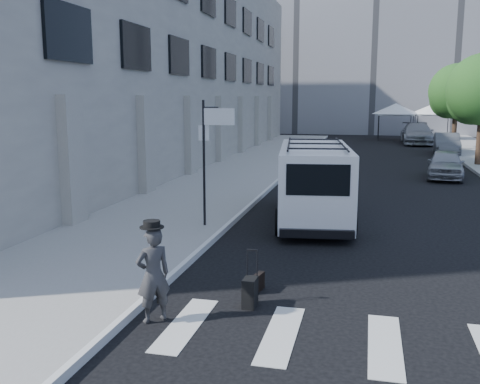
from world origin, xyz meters
The scene contains 16 objects.
ground centered at (0.00, 0.00, 0.00)m, with size 120.00×120.00×0.00m, color black.
sidewalk_left centered at (-4.25, 16.00, 0.07)m, with size 4.50×48.00×0.15m, color gray.
building_left centered at (-11.50, 18.00, 6.00)m, with size 10.00×44.00×12.00m, color gray.
building_far centered at (2.00, 50.00, 12.50)m, with size 22.00×12.00×25.00m, color slate.
sign_pole centered at (-2.36, 3.20, 2.65)m, with size 1.03×0.07×3.50m.
tree_near centered at (7.50, 20.15, 3.97)m, with size 3.80×3.83×6.03m.
tree_far centered at (7.50, 29.15, 3.97)m, with size 3.80×3.83×6.03m.
tent_left centered at (4.00, 38.00, 2.71)m, with size 4.00×4.00×3.20m.
tent_right centered at (7.20, 38.50, 2.71)m, with size 4.00×4.00×3.20m.
businessman centered at (-1.56, -3.00, 0.81)m, with size 0.59×0.39×1.62m, color #323235.
briefcase centered at (-0.15, -1.19, 0.17)m, with size 0.12×0.44×0.34m, color black.
suitcase centered at (-0.13, -2.00, 0.27)m, with size 0.23×0.37×1.02m.
cargo_van centered at (0.26, 5.21, 1.18)m, with size 2.73×6.25×2.28m.
parked_car_a centered at (5.35, 15.29, 0.66)m, with size 1.57×3.90×1.33m, color #94979B.
parked_car_b centered at (6.80, 26.28, 0.71)m, with size 1.50×4.30×1.42m, color #55595D.
parked_car_c centered at (5.58, 34.26, 0.84)m, with size 2.36×5.81×1.68m, color gray.
Camera 1 is at (1.84, -10.91, 3.72)m, focal length 40.00 mm.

